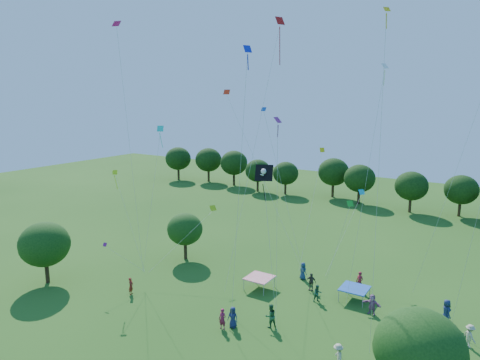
% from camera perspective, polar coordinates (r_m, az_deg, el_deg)
% --- Properties ---
extents(near_tree_west, '(4.47, 4.47, 5.69)m').
position_cam_1_polar(near_tree_west, '(42.75, -24.61, -7.80)').
color(near_tree_west, '#422B19').
rests_on(near_tree_west, ground).
extents(near_tree_north, '(3.68, 3.68, 4.91)m').
position_cam_1_polar(near_tree_north, '(44.96, -7.36, -6.52)').
color(near_tree_north, '#422B19').
rests_on(near_tree_north, ground).
extents(near_tree_east, '(4.72, 4.72, 5.91)m').
position_cam_1_polar(near_tree_east, '(25.73, 22.79, -20.15)').
color(near_tree_east, '#422B19').
rests_on(near_tree_east, ground).
extents(treeline, '(88.01, 8.77, 6.77)m').
position_cam_1_polar(treeline, '(69.68, 17.30, 0.09)').
color(treeline, '#422B19').
rests_on(treeline, ground).
extents(tent_red_stripe, '(2.20, 2.20, 1.10)m').
position_cam_1_polar(tent_red_stripe, '(38.73, 2.60, -12.89)').
color(tent_red_stripe, red).
rests_on(tent_red_stripe, ground).
extents(tent_blue, '(2.20, 2.20, 1.10)m').
position_cam_1_polar(tent_blue, '(37.96, 15.04, -13.79)').
color(tent_blue, blue).
rests_on(tent_blue, ground).
extents(crowd_person_0, '(0.90, 0.70, 1.62)m').
position_cam_1_polar(crowd_person_0, '(41.06, 8.40, -11.91)').
color(crowd_person_0, navy).
rests_on(crowd_person_0, ground).
extents(crowd_person_1, '(0.60, 0.40, 1.57)m').
position_cam_1_polar(crowd_person_1, '(32.84, -2.36, -18.03)').
color(crowd_person_1, maroon).
rests_on(crowd_person_1, ground).
extents(crowd_person_2, '(0.88, 1.00, 1.79)m').
position_cam_1_polar(crowd_person_2, '(33.08, 4.09, -17.60)').
color(crowd_person_2, '#255832').
rests_on(crowd_person_2, ground).
extents(crowd_person_3, '(1.07, 1.12, 1.64)m').
position_cam_1_polar(crowd_person_3, '(34.52, 28.30, -17.84)').
color(crowd_person_3, '#B9B294').
rests_on(crowd_person_3, ground).
extents(crowd_person_4, '(0.94, 0.45, 1.59)m').
position_cam_1_polar(crowd_person_4, '(39.02, 9.45, -13.23)').
color(crowd_person_4, '#453D37').
rests_on(crowd_person_4, ground).
extents(crowd_person_6, '(0.85, 0.55, 1.60)m').
position_cam_1_polar(crowd_person_6, '(33.02, -0.96, -17.82)').
color(crowd_person_6, navy).
rests_on(crowd_person_6, ground).
extents(crowd_person_7, '(0.53, 0.65, 1.50)m').
position_cam_1_polar(crowd_person_7, '(38.98, -14.34, -13.54)').
color(crowd_person_7, maroon).
rests_on(crowd_person_7, ground).
extents(crowd_person_8, '(0.79, 0.78, 1.46)m').
position_cam_1_polar(crowd_person_8, '(37.17, 10.30, -14.65)').
color(crowd_person_8, '#265A3D').
rests_on(crowd_person_8, ground).
extents(crowd_person_9, '(0.97, 1.19, 1.68)m').
position_cam_1_polar(crowd_person_9, '(29.45, 12.94, -21.94)').
color(crowd_person_9, '#BCB896').
rests_on(crowd_person_9, ground).
extents(crowd_person_10, '(1.00, 0.98, 1.64)m').
position_cam_1_polar(crowd_person_10, '(32.56, 26.05, -19.44)').
color(crowd_person_10, '#3C3730').
rests_on(crowd_person_10, ground).
extents(crowd_person_11, '(1.58, 0.68, 1.64)m').
position_cam_1_polar(crowd_person_11, '(36.22, 17.19, -15.56)').
color(crowd_person_11, '#9A5A91').
rests_on(crowd_person_11, ground).
extents(crowd_person_12, '(0.92, 1.05, 1.88)m').
position_cam_1_polar(crowd_person_12, '(36.85, 25.80, -15.52)').
color(crowd_person_12, navy).
rests_on(crowd_person_12, ground).
extents(crowd_person_13, '(0.75, 0.58, 1.79)m').
position_cam_1_polar(crowd_person_13, '(39.69, 15.66, -12.92)').
color(crowd_person_13, maroon).
rests_on(crowd_person_13, ground).
extents(pirate_kite, '(1.85, 0.99, 11.18)m').
position_cam_1_polar(pirate_kite, '(27.15, 3.22, 0.58)').
color(pirate_kite, black).
extents(red_high_kite, '(1.90, 6.31, 21.78)m').
position_cam_1_polar(red_high_kite, '(35.71, 4.15, 14.52)').
color(red_high_kite, red).
extents(small_kite_0, '(9.66, 1.95, 16.13)m').
position_cam_1_polar(small_kite_0, '(41.05, 0.37, 6.64)').
color(small_kite_0, red).
extents(small_kite_1, '(1.05, 6.83, 10.46)m').
position_cam_1_polar(small_kite_1, '(42.35, 10.27, 0.62)').
color(small_kite_1, yellow).
extents(small_kite_2, '(3.99, 0.74, 8.86)m').
position_cam_1_polar(small_kite_2, '(40.40, -15.65, -1.60)').
color(small_kite_2, '#DCF615').
extents(small_kite_3, '(4.31, 1.26, 18.56)m').
position_cam_1_polar(small_kite_3, '(35.18, 28.79, 7.31)').
color(small_kite_3, '#1B7C16').
extents(small_kite_4, '(1.47, 0.57, 18.59)m').
position_cam_1_polar(small_kite_4, '(27.82, 0.44, 7.78)').
color(small_kite_4, '#1421CF').
extents(small_kite_5, '(2.48, 2.51, 2.96)m').
position_cam_1_polar(small_kite_5, '(39.50, -16.65, -8.92)').
color(small_kite_5, '#821574').
extents(small_kite_7, '(1.09, 2.35, 12.96)m').
position_cam_1_polar(small_kite_7, '(38.28, -10.97, 3.15)').
color(small_kite_7, '#0DD1C4').
extents(small_kite_8, '(0.95, 2.43, 21.07)m').
position_cam_1_polar(small_kite_8, '(35.51, -15.22, 11.17)').
color(small_kite_8, '#C80B3F').
extents(small_kite_9, '(0.57, 0.60, 20.19)m').
position_cam_1_polar(small_kite_9, '(25.41, 18.23, 5.77)').
color(small_kite_9, yellow).
extents(small_kite_10, '(3.04, 6.51, 5.18)m').
position_cam_1_polar(small_kite_10, '(40.89, -4.73, -4.90)').
color(small_kite_10, '#B0CE12').
extents(small_kite_11, '(1.82, 0.96, 7.06)m').
position_cam_1_polar(small_kite_11, '(36.43, 14.02, -4.61)').
color(small_kite_11, green).
extents(small_kite_12, '(4.11, 0.79, 14.55)m').
position_cam_1_polar(small_kite_12, '(37.62, 4.74, 2.95)').
color(small_kite_12, '#1148B0').
extents(small_kite_13, '(0.42, 0.56, 14.08)m').
position_cam_1_polar(small_kite_13, '(29.90, 5.01, 2.42)').
color(small_kite_13, '#8D1771').
extents(small_kite_14, '(1.38, 2.93, 17.81)m').
position_cam_1_polar(small_kite_14, '(32.88, 17.55, 6.65)').
color(small_kite_14, white).
extents(small_kite_15, '(1.15, 7.16, 6.60)m').
position_cam_1_polar(small_kite_15, '(42.30, 15.27, -3.17)').
color(small_kite_15, '#0DAACB').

